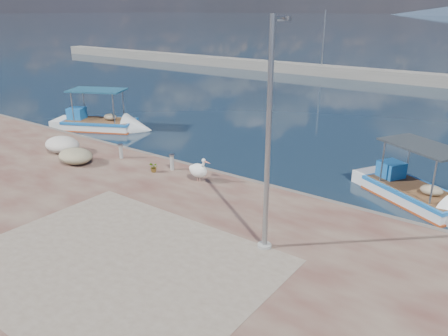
% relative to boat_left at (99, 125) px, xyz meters
% --- Properties ---
extents(ground, '(1400.00, 1400.00, 0.00)m').
position_rel_boat_left_xyz_m(ground, '(13.37, -7.87, -0.24)').
color(ground, '#162635').
rests_on(ground, ground).
extents(quay, '(44.00, 22.00, 0.50)m').
position_rel_boat_left_xyz_m(quay, '(13.37, -13.87, 0.01)').
color(quay, '#502622').
rests_on(quay, ground).
extents(quay_patch, '(9.00, 7.00, 0.01)m').
position_rel_boat_left_xyz_m(quay_patch, '(14.37, -10.87, 0.26)').
color(quay_patch, gray).
rests_on(quay_patch, quay).
extents(breakwater, '(120.00, 2.20, 7.50)m').
position_rel_boat_left_xyz_m(breakwater, '(13.37, 32.13, 0.36)').
color(breakwater, gray).
rests_on(breakwater, ground).
extents(boat_left, '(6.72, 4.74, 3.10)m').
position_rel_boat_left_xyz_m(boat_left, '(0.00, 0.00, 0.00)').
color(boat_left, white).
rests_on(boat_left, ground).
extents(boat_right, '(6.17, 4.64, 2.88)m').
position_rel_boat_left_xyz_m(boat_right, '(20.10, 0.25, -0.02)').
color(boat_right, white).
rests_on(boat_right, ground).
extents(pelican, '(1.16, 0.57, 1.13)m').
position_rel_boat_left_xyz_m(pelican, '(12.22, -4.36, 0.79)').
color(pelican, tan).
rests_on(pelican, quay).
extents(lamp_post, '(0.44, 0.96, 7.00)m').
position_rel_boat_left_xyz_m(lamp_post, '(17.43, -7.41, 3.56)').
color(lamp_post, gray).
rests_on(lamp_post, quay).
extents(bollard_near, '(0.25, 0.25, 0.76)m').
position_rel_boat_left_xyz_m(bollard_near, '(10.26, -3.93, 0.67)').
color(bollard_near, gray).
rests_on(bollard_near, quay).
extents(bollard_far, '(0.24, 0.24, 0.74)m').
position_rel_boat_left_xyz_m(bollard_far, '(7.02, -4.20, 0.66)').
color(bollard_far, gray).
rests_on(bollard_far, quay).
extents(potted_plant, '(0.53, 0.49, 0.49)m').
position_rel_boat_left_xyz_m(potted_plant, '(9.80, -4.68, 0.50)').
color(potted_plant, '#33722D').
rests_on(potted_plant, quay).
extents(net_pile_a, '(2.06, 1.50, 0.84)m').
position_rel_boat_left_xyz_m(net_pile_a, '(3.83, -5.39, 0.68)').
color(net_pile_a, silver).
rests_on(net_pile_a, quay).
extents(net_pile_b, '(1.85, 1.44, 0.72)m').
position_rel_boat_left_xyz_m(net_pile_b, '(5.82, -6.02, 0.62)').
color(net_pile_b, '#B6AF87').
rests_on(net_pile_b, quay).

